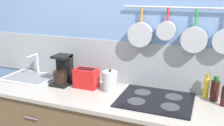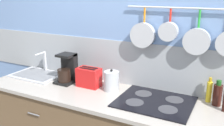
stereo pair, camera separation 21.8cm
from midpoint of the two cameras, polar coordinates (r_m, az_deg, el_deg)
The scene contains 10 objects.
wall_back at distance 2.51m, azimuth 0.05°, elevation 2.84°, with size 7.20×0.16×2.60m.
countertop at distance 2.31m, azimuth -3.44°, elevation -7.89°, with size 2.59×0.66×0.03m.
sink_basin at distance 2.91m, azimuth -20.26°, elevation -2.93°, with size 0.55×0.39×0.25m.
coffee_maker at distance 2.61m, azimuth -13.54°, elevation -2.01°, with size 0.18×0.21×0.30m.
toaster at distance 2.48m, azimuth -8.43°, elevation -3.48°, with size 0.25×0.14×0.19m.
kettle at distance 2.37m, azimuth -3.09°, elevation -4.21°, with size 0.14×0.14×0.22m.
cooktop at distance 2.21m, azimuth 7.10°, elevation -8.39°, with size 0.64×0.52×0.01m.
bottle_dish_soap at distance 2.34m, azimuth 18.29°, elevation -5.36°, with size 0.05×0.05×0.22m.
bottle_vinegar at distance 2.30m, azimuth 19.97°, elevation -5.90°, with size 0.07×0.07×0.22m.
bottle_sesame_oil at distance 2.22m, azimuth 21.67°, elevation -7.04°, with size 0.04×0.04×0.21m.
Camera 1 is at (0.80, -1.95, 1.87)m, focal length 40.00 mm.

